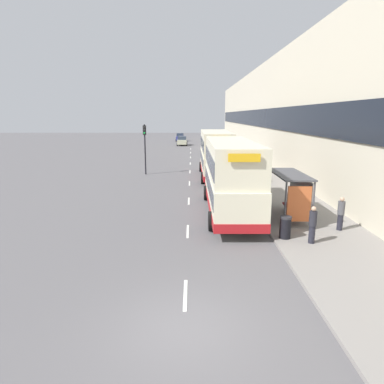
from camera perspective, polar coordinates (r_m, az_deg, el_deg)
The scene contains 21 objects.
ground_plane at distance 10.10m, azimuth -1.15°, elevation -21.92°, with size 220.00×220.00×0.00m, color #5B595B.
pavement at distance 47.58m, azimuth 7.83°, elevation 5.67°, with size 5.00×93.00×0.14m.
terrace_facade at distance 47.93m, azimuth 12.90°, elevation 12.67°, with size 3.10×93.00×12.07m.
lane_mark_0 at distance 11.68m, azimuth -0.93°, elevation -16.71°, with size 0.12×2.00×0.01m.
lane_mark_1 at distance 17.42m, azimuth -0.53°, elevation -6.55°, with size 0.12×2.00×0.01m.
lane_mark_2 at distance 23.44m, azimuth -0.33°, elevation -1.51°, with size 0.12×2.00×0.01m.
lane_mark_3 at distance 29.56m, azimuth -0.22°, elevation 1.46°, with size 0.12×2.00×0.01m.
lane_mark_4 at distance 35.74m, azimuth -0.15°, elevation 3.40°, with size 0.12×2.00×0.01m.
lane_mark_5 at distance 41.95m, azimuth -0.10°, elevation 4.78°, with size 0.12×2.00×0.01m.
lane_mark_6 at distance 48.17m, azimuth -0.06°, elevation 5.79°, with size 0.12×2.00×0.01m.
lane_mark_7 at distance 54.40m, azimuth -0.03°, elevation 6.58°, with size 0.12×2.00×0.01m.
lane_mark_8 at distance 60.65m, azimuth -0.00°, elevation 7.20°, with size 0.12×2.00×0.01m.
bus_shelter at distance 19.44m, azimuth 16.80°, elevation 0.64°, with size 1.60×4.20×2.48m.
double_decker_bus_near at distance 20.12m, azimuth 6.65°, elevation 2.68°, with size 2.85×10.07×4.30m.
double_decker_bus_ahead at distance 32.25m, azimuth 4.14°, elevation 6.45°, with size 2.85×10.15×4.30m.
car_0 at distance 67.94m, azimuth -1.46°, elevation 8.52°, with size 1.99×4.29×1.79m.
car_1 at distance 79.09m, azimuth -1.79°, elevation 9.11°, with size 1.96×3.95×1.83m.
pedestrian_at_shelter at distance 16.14m, azimuth 19.65°, elevation -5.14°, with size 0.34×0.34×1.70m.
pedestrian_1 at distance 18.48m, azimuth 23.75°, elevation -3.29°, with size 0.33×0.33×1.69m.
litter_bin at distance 16.52m, azimuth 15.47°, elevation -5.68°, with size 0.55×0.55×1.05m.
traffic_light_far_kerb at distance 34.08m, azimuth -7.67°, elevation 8.42°, with size 0.30×0.32×4.90m.
Camera 1 is at (0.22, -8.32, 5.73)m, focal length 32.00 mm.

